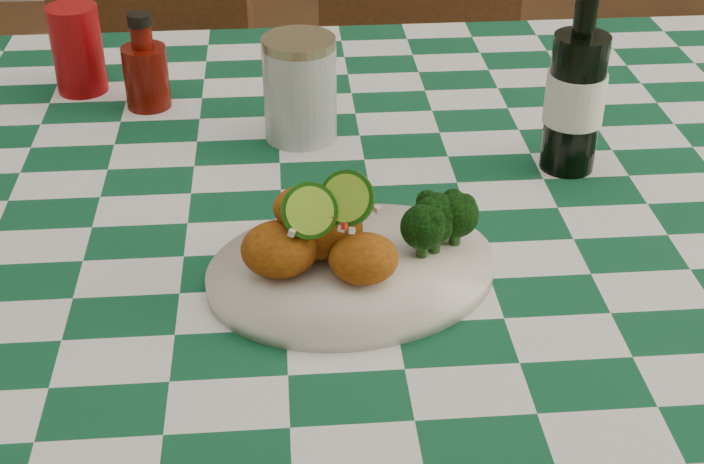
{
  "coord_description": "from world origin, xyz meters",
  "views": [
    {
      "loc": [
        0.0,
        -0.98,
        1.35
      ],
      "look_at": [
        0.07,
        -0.18,
        0.84
      ],
      "focal_mm": 50.0,
      "sensor_mm": 36.0,
      "label": 1
    }
  ],
  "objects_px": {
    "red_tumbler": "(77,49)",
    "beer_bottle": "(578,75)",
    "ketchup_bottle": "(144,61)",
    "wooden_chair_left": "(129,145)",
    "wooden_chair_right": "(408,150)",
    "mason_jar": "(300,88)",
    "dining_table": "(292,439)",
    "plate": "(352,271)",
    "fried_chicken_pile": "(332,226)"
  },
  "relations": [
    {
      "from": "plate",
      "to": "red_tumbler",
      "type": "bearing_deg",
      "value": 124.72
    },
    {
      "from": "dining_table",
      "to": "mason_jar",
      "type": "distance_m",
      "value": 0.48
    },
    {
      "from": "dining_table",
      "to": "beer_bottle",
      "type": "relative_size",
      "value": 7.07
    },
    {
      "from": "dining_table",
      "to": "fried_chicken_pile",
      "type": "xyz_separation_m",
      "value": [
        0.05,
        -0.18,
        0.46
      ]
    },
    {
      "from": "mason_jar",
      "to": "dining_table",
      "type": "bearing_deg",
      "value": -102.05
    },
    {
      "from": "red_tumbler",
      "to": "mason_jar",
      "type": "relative_size",
      "value": 0.92
    },
    {
      "from": "wooden_chair_left",
      "to": "ketchup_bottle",
      "type": "bearing_deg",
      "value": -62.97
    },
    {
      "from": "mason_jar",
      "to": "ketchup_bottle",
      "type": "bearing_deg",
      "value": 152.05
    },
    {
      "from": "red_tumbler",
      "to": "mason_jar",
      "type": "bearing_deg",
      "value": -29.18
    },
    {
      "from": "ketchup_bottle",
      "to": "wooden_chair_left",
      "type": "xyz_separation_m",
      "value": [
        -0.13,
        0.53,
        -0.39
      ]
    },
    {
      "from": "mason_jar",
      "to": "beer_bottle",
      "type": "distance_m",
      "value": 0.33
    },
    {
      "from": "mason_jar",
      "to": "beer_bottle",
      "type": "xyz_separation_m",
      "value": [
        0.31,
        -0.11,
        0.05
      ]
    },
    {
      "from": "red_tumbler",
      "to": "dining_table",
      "type": "bearing_deg",
      "value": -48.28
    },
    {
      "from": "ketchup_bottle",
      "to": "beer_bottle",
      "type": "xyz_separation_m",
      "value": [
        0.51,
        -0.21,
        0.05
      ]
    },
    {
      "from": "dining_table",
      "to": "fried_chicken_pile",
      "type": "height_order",
      "value": "fried_chicken_pile"
    },
    {
      "from": "fried_chicken_pile",
      "to": "dining_table",
      "type": "bearing_deg",
      "value": 104.75
    },
    {
      "from": "mason_jar",
      "to": "wooden_chair_right",
      "type": "distance_m",
      "value": 0.76
    },
    {
      "from": "plate",
      "to": "fried_chicken_pile",
      "type": "height_order",
      "value": "fried_chicken_pile"
    },
    {
      "from": "dining_table",
      "to": "plate",
      "type": "distance_m",
      "value": 0.45
    },
    {
      "from": "dining_table",
      "to": "wooden_chair_right",
      "type": "bearing_deg",
      "value": 70.99
    },
    {
      "from": "wooden_chair_left",
      "to": "wooden_chair_right",
      "type": "distance_m",
      "value": 0.55
    },
    {
      "from": "plate",
      "to": "dining_table",
      "type": "bearing_deg",
      "value": 110.18
    },
    {
      "from": "beer_bottle",
      "to": "wooden_chair_right",
      "type": "distance_m",
      "value": 0.84
    },
    {
      "from": "mason_jar",
      "to": "wooden_chair_left",
      "type": "height_order",
      "value": "wooden_chair_left"
    },
    {
      "from": "plate",
      "to": "mason_jar",
      "type": "bearing_deg",
      "value": 96.94
    },
    {
      "from": "red_tumbler",
      "to": "wooden_chair_left",
      "type": "relative_size",
      "value": 0.13
    },
    {
      "from": "plate",
      "to": "fried_chicken_pile",
      "type": "bearing_deg",
      "value": 180.0
    },
    {
      "from": "fried_chicken_pile",
      "to": "beer_bottle",
      "type": "distance_m",
      "value": 0.37
    },
    {
      "from": "dining_table",
      "to": "mason_jar",
      "type": "relative_size",
      "value": 12.68
    },
    {
      "from": "dining_table",
      "to": "red_tumbler",
      "type": "xyz_separation_m",
      "value": [
        -0.27,
        0.3,
        0.45
      ]
    },
    {
      "from": "mason_jar",
      "to": "beer_bottle",
      "type": "height_order",
      "value": "beer_bottle"
    },
    {
      "from": "dining_table",
      "to": "plate",
      "type": "xyz_separation_m",
      "value": [
        0.07,
        -0.18,
        0.4
      ]
    },
    {
      "from": "dining_table",
      "to": "wooden_chair_right",
      "type": "xyz_separation_m",
      "value": [
        0.25,
        0.73,
        0.05
      ]
    },
    {
      "from": "plate",
      "to": "wooden_chair_left",
      "type": "relative_size",
      "value": 0.32
    },
    {
      "from": "beer_bottle",
      "to": "wooden_chair_left",
      "type": "bearing_deg",
      "value": 130.83
    },
    {
      "from": "dining_table",
      "to": "ketchup_bottle",
      "type": "distance_m",
      "value": 0.54
    },
    {
      "from": "dining_table",
      "to": "wooden_chair_left",
      "type": "xyz_separation_m",
      "value": [
        -0.3,
        0.77,
        0.07
      ]
    },
    {
      "from": "fried_chicken_pile",
      "to": "mason_jar",
      "type": "bearing_deg",
      "value": 93.52
    },
    {
      "from": "red_tumbler",
      "to": "mason_jar",
      "type": "distance_m",
      "value": 0.34
    },
    {
      "from": "plate",
      "to": "red_tumbler",
      "type": "distance_m",
      "value": 0.59
    },
    {
      "from": "fried_chicken_pile",
      "to": "beer_bottle",
      "type": "height_order",
      "value": "beer_bottle"
    },
    {
      "from": "wooden_chair_right",
      "to": "beer_bottle",
      "type": "bearing_deg",
      "value": -70.07
    },
    {
      "from": "ketchup_bottle",
      "to": "mason_jar",
      "type": "relative_size",
      "value": 0.98
    },
    {
      "from": "ketchup_bottle",
      "to": "red_tumbler",
      "type": "bearing_deg",
      "value": 148.35
    },
    {
      "from": "plate",
      "to": "mason_jar",
      "type": "xyz_separation_m",
      "value": [
        -0.04,
        0.32,
        0.06
      ]
    },
    {
      "from": "dining_table",
      "to": "wooden_chair_right",
      "type": "relative_size",
      "value": 1.87
    },
    {
      "from": "mason_jar",
      "to": "beer_bottle",
      "type": "bearing_deg",
      "value": -18.72
    },
    {
      "from": "red_tumbler",
      "to": "beer_bottle",
      "type": "bearing_deg",
      "value": -24.02
    },
    {
      "from": "fried_chicken_pile",
      "to": "wooden_chair_left",
      "type": "height_order",
      "value": "wooden_chair_left"
    },
    {
      "from": "wooden_chair_right",
      "to": "plate",
      "type": "bearing_deg",
      "value": -88.75
    }
  ]
}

